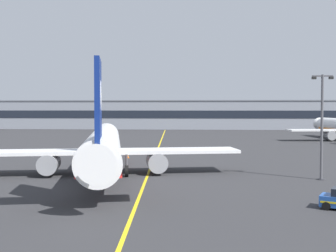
# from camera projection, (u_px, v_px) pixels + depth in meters

# --- Properties ---
(ground_plane) EXTENTS (400.00, 400.00, 0.00)m
(ground_plane) POSITION_uv_depth(u_px,v_px,m) (114.00, 206.00, 33.79)
(ground_plane) COLOR #2D2D30
(taxiway_centreline) EXTENTS (10.54, 179.73, 0.01)m
(taxiway_centreline) POSITION_uv_depth(u_px,v_px,m) (153.00, 160.00, 63.69)
(taxiway_centreline) COLOR yellow
(taxiway_centreline) RESTS_ON ground
(airliner_foreground) EXTENTS (32.32, 41.24, 11.65)m
(airliner_foreground) POSITION_uv_depth(u_px,v_px,m) (104.00, 146.00, 49.62)
(airliner_foreground) COLOR white
(airliner_foreground) RESTS_ON ground
(apron_lamp_post) EXTENTS (2.24, 0.90, 11.38)m
(apron_lamp_post) POSITION_uv_depth(u_px,v_px,m) (322.00, 125.00, 46.03)
(apron_lamp_post) COLOR #515156
(apron_lamp_post) RESTS_ON ground
(safety_cone_by_nose_gear) EXTENTS (0.44, 0.44, 0.55)m
(safety_cone_by_nose_gear) POSITION_uv_depth(u_px,v_px,m) (128.00, 156.00, 66.48)
(safety_cone_by_nose_gear) COLOR orange
(safety_cone_by_nose_gear) RESTS_ON ground
(terminal_building) EXTENTS (168.44, 12.40, 10.79)m
(terminal_building) POSITION_uv_depth(u_px,v_px,m) (164.00, 115.00, 162.25)
(terminal_building) COLOR gray
(terminal_building) RESTS_ON ground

